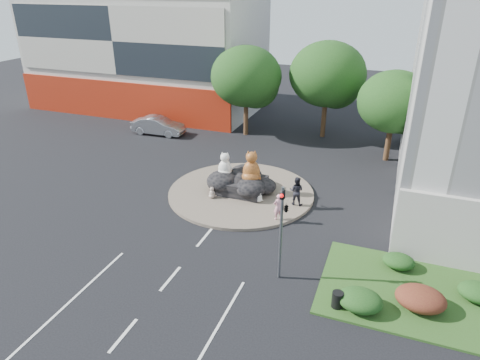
% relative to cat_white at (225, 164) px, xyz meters
% --- Properties ---
extents(ground, '(120.00, 120.00, 0.00)m').
position_rel_cat_white_xyz_m(ground, '(1.17, -10.00, -2.02)').
color(ground, black).
rests_on(ground, ground).
extents(roundabout_island, '(10.00, 10.00, 0.20)m').
position_rel_cat_white_xyz_m(roundabout_island, '(1.17, 0.00, -1.92)').
color(roundabout_island, brown).
rests_on(roundabout_island, ground).
extents(rock_plinth, '(3.20, 2.60, 0.90)m').
position_rel_cat_white_xyz_m(rock_plinth, '(1.17, 0.00, -1.37)').
color(rock_plinth, black).
rests_on(rock_plinth, roundabout_island).
extents(shophouse_block, '(25.20, 12.30, 17.40)m').
position_rel_cat_white_xyz_m(shophouse_block, '(-16.83, 17.91, 4.17)').
color(shophouse_block, beige).
rests_on(shophouse_block, ground).
extents(grass_verge, '(10.00, 6.00, 0.12)m').
position_rel_cat_white_xyz_m(grass_verge, '(13.17, -7.00, -1.96)').
color(grass_verge, '#294517').
rests_on(grass_verge, ground).
extents(tree_left, '(6.46, 6.46, 8.27)m').
position_rel_cat_white_xyz_m(tree_left, '(-2.76, 12.06, 3.23)').
color(tree_left, '#382314').
rests_on(tree_left, ground).
extents(tree_mid, '(6.84, 6.84, 8.76)m').
position_rel_cat_white_xyz_m(tree_mid, '(4.24, 14.06, 3.54)').
color(tree_mid, '#382314').
rests_on(tree_mid, ground).
extents(tree_right, '(5.70, 5.70, 7.30)m').
position_rel_cat_white_xyz_m(tree_right, '(10.24, 10.06, 2.61)').
color(tree_right, '#382314').
rests_on(tree_right, ground).
extents(hedge_near_green, '(2.00, 1.60, 0.90)m').
position_rel_cat_white_xyz_m(hedge_near_green, '(10.17, -9.00, -1.45)').
color(hedge_near_green, '#163B12').
rests_on(hedge_near_green, grass_verge).
extents(hedge_red, '(2.20, 1.76, 0.99)m').
position_rel_cat_white_xyz_m(hedge_red, '(12.67, -8.00, -1.40)').
color(hedge_red, '#501A15').
rests_on(hedge_red, grass_verge).
extents(hedge_mid_green, '(1.80, 1.44, 0.81)m').
position_rel_cat_white_xyz_m(hedge_mid_green, '(15.17, -6.50, -1.49)').
color(hedge_mid_green, '#163B12').
rests_on(hedge_mid_green, grass_verge).
extents(hedge_back_green, '(1.60, 1.28, 0.72)m').
position_rel_cat_white_xyz_m(hedge_back_green, '(11.67, -5.20, -1.54)').
color(hedge_back_green, '#163B12').
rests_on(hedge_back_green, grass_verge).
extents(traffic_light, '(0.44, 1.24, 5.00)m').
position_rel_cat_white_xyz_m(traffic_light, '(6.27, -8.00, 1.61)').
color(traffic_light, '#595B60').
rests_on(traffic_light, ground).
extents(street_lamp, '(2.34, 0.22, 8.06)m').
position_rel_cat_white_xyz_m(street_lamp, '(13.99, -2.00, 2.54)').
color(street_lamp, '#595B60').
rests_on(street_lamp, ground).
extents(cat_white, '(1.23, 1.11, 1.83)m').
position_rel_cat_white_xyz_m(cat_white, '(0.00, 0.00, 0.00)').
color(cat_white, silver).
rests_on(cat_white, rock_plinth).
extents(cat_tabby, '(1.65, 1.55, 2.21)m').
position_rel_cat_white_xyz_m(cat_tabby, '(1.92, -0.02, 0.19)').
color(cat_tabby, '#BB7C27').
rests_on(cat_tabby, rock_plinth).
extents(kitten_calico, '(0.51, 0.45, 0.80)m').
position_rel_cat_white_xyz_m(kitten_calico, '(-0.30, -1.59, -1.42)').
color(kitten_calico, silver).
rests_on(kitten_calico, roundabout_island).
extents(kitten_white, '(0.61, 0.59, 0.77)m').
position_rel_cat_white_xyz_m(kitten_white, '(2.83, -1.02, -1.43)').
color(kitten_white, silver).
rests_on(kitten_white, roundabout_island).
extents(pedestrian_pink, '(0.73, 0.70, 1.69)m').
position_rel_cat_white_xyz_m(pedestrian_pink, '(4.62, -2.80, -0.97)').
color(pedestrian_pink, pink).
rests_on(pedestrian_pink, roundabout_island).
extents(pedestrian_dark, '(0.94, 0.74, 1.92)m').
position_rel_cat_white_xyz_m(pedestrian_dark, '(5.17, -0.55, -0.85)').
color(pedestrian_dark, black).
rests_on(pedestrian_dark, roundabout_island).
extents(parked_car, '(5.19, 2.04, 1.68)m').
position_rel_cat_white_xyz_m(parked_car, '(-10.69, 9.10, -1.17)').
color(parked_car, '#97989E').
rests_on(parked_car, ground).
extents(litter_bin, '(0.54, 0.54, 0.77)m').
position_rel_cat_white_xyz_m(litter_bin, '(9.21, -9.23, -1.51)').
color(litter_bin, black).
rests_on(litter_bin, grass_verge).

